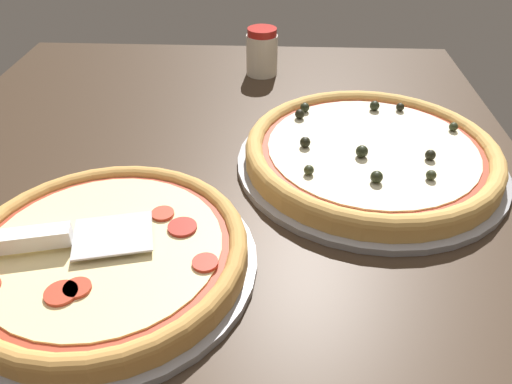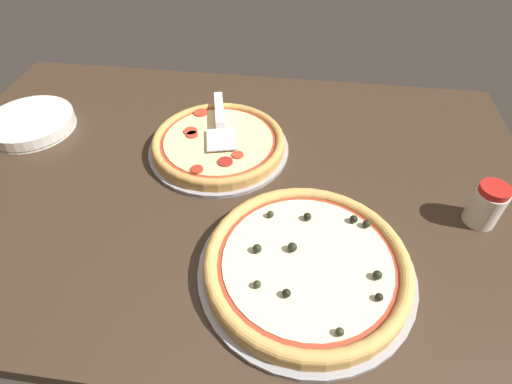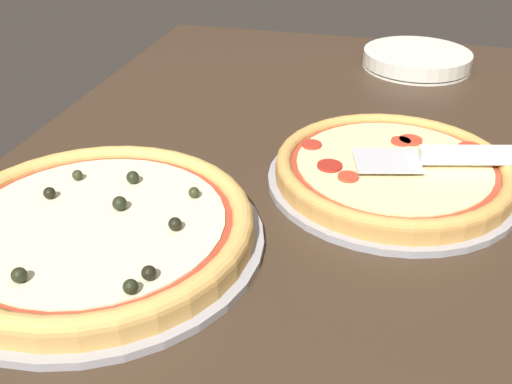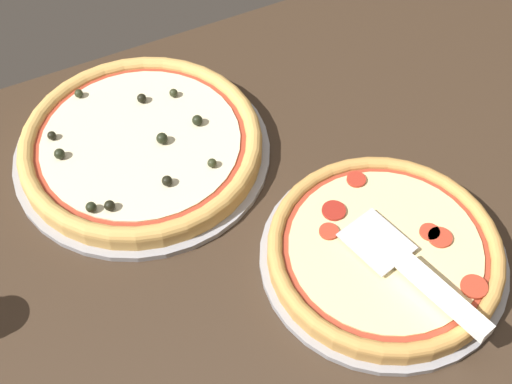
% 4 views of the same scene
% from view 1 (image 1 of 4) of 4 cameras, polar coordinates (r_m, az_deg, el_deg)
% --- Properties ---
extents(ground_plane, '(1.45, 0.97, 0.04)m').
position_cam_1_polar(ground_plane, '(0.62, -7.01, -8.53)').
color(ground_plane, '#38281C').
extents(pizza_pan_front, '(0.35, 0.35, 0.01)m').
position_cam_1_polar(pizza_pan_front, '(0.61, -16.53, -7.89)').
color(pizza_pan_front, '#939399').
rests_on(pizza_pan_front, ground_plane).
extents(pizza_front, '(0.33, 0.33, 0.03)m').
position_cam_1_polar(pizza_front, '(0.60, -16.87, -6.46)').
color(pizza_front, '#C68E47').
rests_on(pizza_front, pizza_pan_front).
extents(pizza_pan_back, '(0.40, 0.40, 0.01)m').
position_cam_1_polar(pizza_pan_back, '(0.78, 12.84, 3.21)').
color(pizza_pan_back, '#939399').
rests_on(pizza_pan_back, ground_plane).
extents(pizza_back, '(0.38, 0.38, 0.04)m').
position_cam_1_polar(pizza_back, '(0.77, 13.04, 4.56)').
color(pizza_back, tan).
rests_on(pizza_back, pizza_pan_back).
extents(serving_spatula, '(0.10, 0.24, 0.02)m').
position_cam_1_polar(serving_spatula, '(0.61, -24.97, -5.06)').
color(serving_spatula, '#B7B7BC').
rests_on(serving_spatula, pizza_front).
extents(parmesan_shaker, '(0.06, 0.06, 0.10)m').
position_cam_1_polar(parmesan_shaker, '(1.06, 0.68, 15.71)').
color(parmesan_shaker, silver).
rests_on(parmesan_shaker, ground_plane).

